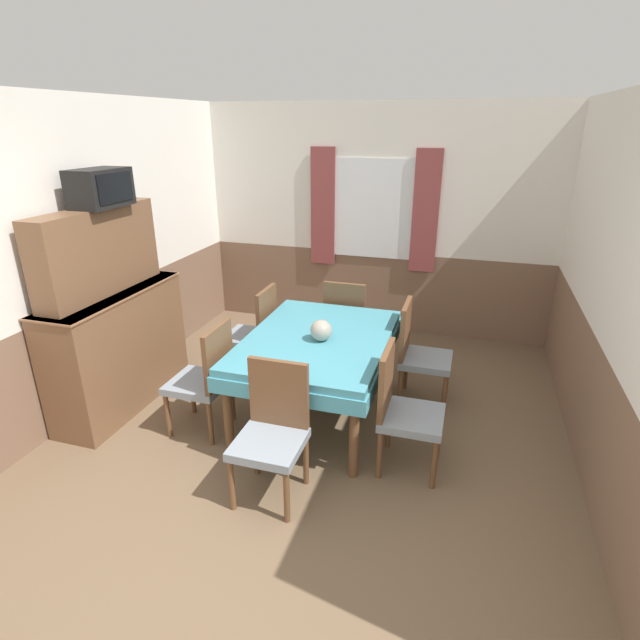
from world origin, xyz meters
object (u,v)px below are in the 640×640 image
object	(u,v)px
chair_right_far	(418,351)
sideboard	(114,326)
chair_head_window	(347,321)
dining_table	(318,348)
vase	(321,330)
chair_head_near	(273,428)
tv	(100,188)
chair_left_near	(206,376)
chair_left_far	(255,331)
chair_right_near	(402,407)

from	to	relation	value
chair_right_far	sideboard	bearing A→B (deg)	-72.44
chair_head_window	sideboard	size ratio (longest dim) A/B	0.53
dining_table	chair_head_window	world-z (taller)	chair_head_window
vase	dining_table	bearing A→B (deg)	127.86
chair_head_near	tv	world-z (taller)	tv
chair_left_near	sideboard	bearing A→B (deg)	79.84
tv	chair_left_near	bearing A→B (deg)	-15.21
dining_table	chair_left_far	size ratio (longest dim) A/B	1.73
chair_right_far	chair_head_window	bearing A→B (deg)	-123.55
chair_head_window	chair_head_near	distance (m)	2.01
chair_left_far	tv	world-z (taller)	tv
chair_right_far	chair_left_far	world-z (taller)	same
chair_left_near	vase	xyz separation A→B (m)	(0.83, 0.42, 0.33)
dining_table	vase	distance (m)	0.21
chair_left_near	chair_right_near	xyz separation A→B (m)	(1.57, 0.00, 0.00)
dining_table	chair_left_near	size ratio (longest dim) A/B	1.73
chair_head_window	chair_left_near	xyz separation A→B (m)	(-0.78, -1.49, 0.00)
dining_table	chair_left_far	xyz separation A→B (m)	(-0.78, 0.48, -0.14)
chair_left_near	vase	bearing A→B (deg)	-63.10
chair_head_window	vase	xyz separation A→B (m)	(0.05, -1.07, 0.33)
chair_right_far	chair_left_far	distance (m)	1.57
chair_right_far	vase	xyz separation A→B (m)	(-0.73, -0.55, 0.33)
chair_right_far	sideboard	distance (m)	2.66
dining_table	chair_right_near	world-z (taller)	chair_right_near
chair_right_near	chair_right_far	bearing A→B (deg)	-180.00
chair_right_far	vase	bearing A→B (deg)	-53.31
chair_head_near	vase	bearing A→B (deg)	-92.96
dining_table	tv	world-z (taller)	tv
chair_right_near	vase	size ratio (longest dim) A/B	5.32
tv	sideboard	bearing A→B (deg)	-98.66
chair_head_window	chair_left_near	world-z (taller)	same
chair_right_far	chair_right_near	bearing A→B (deg)	0.00
chair_right_near	tv	size ratio (longest dim) A/B	1.91
chair_right_near	chair_head_near	world-z (taller)	same
chair_left_far	chair_right_near	world-z (taller)	same
chair_right_near	chair_head_near	size ratio (longest dim) A/B	1.00
vase	chair_right_far	bearing A→B (deg)	36.69
dining_table	chair_right_far	distance (m)	0.93
chair_right_far	chair_head_near	world-z (taller)	same
chair_head_window	tv	distance (m)	2.54
dining_table	sideboard	bearing A→B (deg)	-169.78
chair_right_far	tv	world-z (taller)	tv
chair_right_far	vase	world-z (taller)	chair_right_far
dining_table	chair_head_near	bearing A→B (deg)	-90.00
chair_left_far	chair_right_near	distance (m)	1.84
chair_head_window	chair_left_far	size ratio (longest dim) A/B	1.00
tv	chair_right_near	bearing A→B (deg)	-5.83
sideboard	dining_table	bearing A→B (deg)	10.22
chair_left_near	chair_left_far	world-z (taller)	same
chair_right_far	chair_head_near	xyz separation A→B (m)	(-0.78, -1.49, 0.00)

